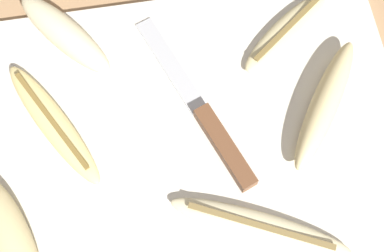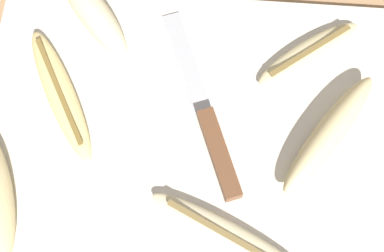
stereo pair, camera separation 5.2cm
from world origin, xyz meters
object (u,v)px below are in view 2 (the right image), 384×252
(knife, at_px, (212,135))
(banana_golden_short, at_px, (61,94))
(banana_bright_far, at_px, (92,11))
(banana_soft_right, at_px, (309,54))
(banana_pale_long, at_px, (234,241))
(banana_ripe_center, at_px, (329,136))

(knife, distance_m, banana_golden_short, 0.19)
(banana_bright_far, bearing_deg, knife, -43.18)
(banana_soft_right, bearing_deg, banana_pale_long, -109.32)
(knife, bearing_deg, banana_bright_far, 115.55)
(banana_bright_far, bearing_deg, banana_soft_right, -7.51)
(banana_golden_short, bearing_deg, banana_ripe_center, -5.96)
(knife, height_order, banana_bright_far, banana_bright_far)
(banana_pale_long, xyz_separation_m, banana_ripe_center, (0.10, 0.13, 0.01))
(banana_pale_long, bearing_deg, banana_bright_far, 125.18)
(knife, height_order, banana_golden_short, banana_golden_short)
(banana_soft_right, distance_m, banana_golden_short, 0.31)
(banana_bright_far, relative_size, banana_ripe_center, 0.87)
(banana_bright_far, bearing_deg, banana_pale_long, -54.82)
(banana_bright_far, distance_m, banana_soft_right, 0.28)
(banana_soft_right, bearing_deg, banana_ripe_center, -79.33)
(banana_soft_right, height_order, banana_ripe_center, banana_ripe_center)
(banana_pale_long, bearing_deg, knife, 104.15)
(banana_ripe_center, bearing_deg, banana_golden_short, 174.04)
(banana_bright_far, bearing_deg, banana_golden_short, -101.92)
(banana_pale_long, relative_size, banana_soft_right, 1.41)
(knife, distance_m, banana_soft_right, 0.16)
(knife, xyz_separation_m, banana_soft_right, (0.11, 0.12, 0.00))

